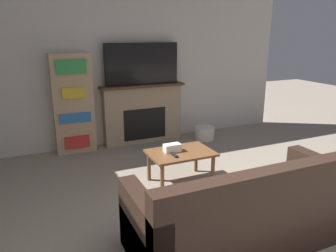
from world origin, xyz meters
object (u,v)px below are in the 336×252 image
object	(u,v)px
coffee_table	(181,156)
bookshelf	(73,104)
tv	(142,64)
fireplace	(143,113)
storage_basket	(204,133)
couch	(246,215)

from	to	relation	value
coffee_table	bookshelf	bearing A→B (deg)	120.97
coffee_table	tv	bearing A→B (deg)	85.83
fireplace	bookshelf	xyz separation A→B (m)	(-1.20, -0.02, 0.28)
coffee_table	bookshelf	xyz separation A→B (m)	(-1.07, 1.78, 0.44)
tv	bookshelf	bearing A→B (deg)	-179.89
tv	storage_basket	distance (m)	1.71
couch	storage_basket	distance (m)	3.13
fireplace	coffee_table	world-z (taller)	fireplace
coffee_table	storage_basket	world-z (taller)	coffee_table
couch	storage_basket	world-z (taller)	couch
bookshelf	tv	bearing A→B (deg)	0.11
tv	couch	distance (m)	3.39
fireplace	storage_basket	world-z (taller)	fireplace
tv	coffee_table	distance (m)	2.06
tv	couch	world-z (taller)	tv
fireplace	couch	size ratio (longest dim) A/B	0.70
couch	bookshelf	xyz separation A→B (m)	(-1.04, 3.20, 0.51)
coffee_table	fireplace	bearing A→B (deg)	85.87
bookshelf	storage_basket	size ratio (longest dim) A/B	4.44
fireplace	storage_basket	distance (m)	1.21
fireplace	tv	distance (m)	0.87
coffee_table	bookshelf	world-z (taller)	bookshelf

